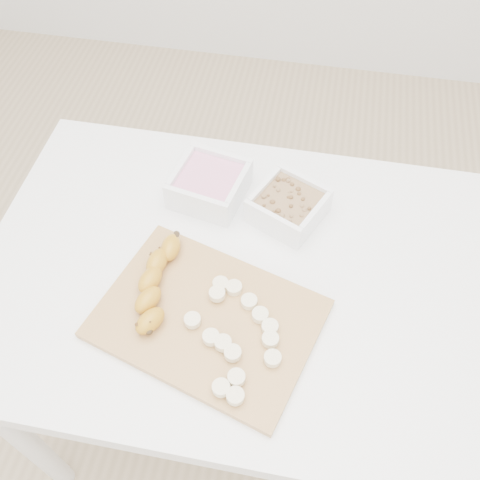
% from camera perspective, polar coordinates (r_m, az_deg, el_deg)
% --- Properties ---
extents(ground, '(3.50, 3.50, 0.00)m').
position_cam_1_polar(ground, '(1.70, -0.19, -17.25)').
color(ground, '#C6AD89').
rests_on(ground, ground).
extents(table, '(1.00, 0.70, 0.75)m').
position_cam_1_polar(table, '(1.11, -0.29, -6.03)').
color(table, white).
rests_on(table, ground).
extents(bowl_yogurt, '(0.17, 0.17, 0.07)m').
position_cam_1_polar(bowl_yogurt, '(1.12, -3.28, 6.00)').
color(bowl_yogurt, white).
rests_on(bowl_yogurt, table).
extents(bowl_granola, '(0.17, 0.17, 0.06)m').
position_cam_1_polar(bowl_granola, '(1.09, 5.19, 3.68)').
color(bowl_granola, white).
rests_on(bowl_granola, table).
extents(cutting_board, '(0.44, 0.37, 0.01)m').
position_cam_1_polar(cutting_board, '(0.97, -3.48, -8.37)').
color(cutting_board, tan).
rests_on(cutting_board, table).
extents(banana, '(0.09, 0.21, 0.04)m').
position_cam_1_polar(banana, '(0.98, -8.91, -4.68)').
color(banana, '#B37918').
rests_on(banana, cutting_board).
extents(banana_slices, '(0.18, 0.23, 0.02)m').
position_cam_1_polar(banana_slices, '(0.93, -0.40, -9.92)').
color(banana_slices, '#F5E6B9').
rests_on(banana_slices, cutting_board).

